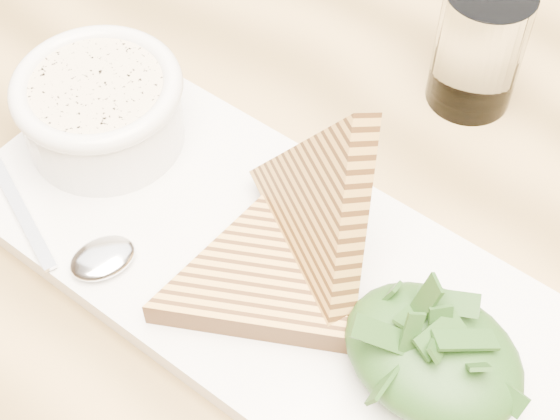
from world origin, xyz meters
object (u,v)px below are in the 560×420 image
Objects in this scene: platter at (262,264)px; table_top at (280,251)px; glass_near at (479,48)px; soup_bowl at (103,116)px.

table_top is at bearing 106.24° from platter.
platter is at bearing -95.48° from glass_near.
platter is at bearing -3.91° from soup_bowl.
glass_near is at bearing 81.24° from table_top.
platter reaches higher than table_top.
glass_near is (0.02, 0.24, 0.04)m from platter.
platter is at bearing -73.76° from table_top.
table_top is 10.53× the size of soup_bowl.
soup_bowl is 1.12× the size of glass_near.
table_top is 0.22m from glass_near.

